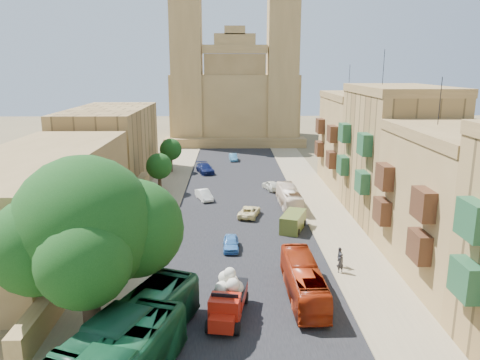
{
  "coord_description": "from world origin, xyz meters",
  "views": [
    {
      "loc": [
        -1.05,
        -21.88,
        15.69
      ],
      "look_at": [
        0.0,
        26.0,
        4.0
      ],
      "focal_mm": 35.0,
      "sensor_mm": 36.0,
      "label": 1
    }
  ],
  "objects_px": {
    "car_blue_a": "(231,243)",
    "car_white_b": "(271,185)",
    "street_tree_b": "(142,196)",
    "ficus_tree": "(87,230)",
    "pedestrian_a": "(340,263)",
    "car_cream": "(249,211)",
    "red_truck": "(228,298)",
    "bus_red_east": "(303,280)",
    "church": "(235,96)",
    "street_tree_a": "(114,239)",
    "car_blue_b": "(233,157)",
    "bus_green_north": "(132,332)",
    "street_tree_d": "(171,150)",
    "bus_cream_east": "(289,197)",
    "pedestrian_c": "(340,257)",
    "car_dkblue": "(205,168)",
    "street_tree_c": "(159,166)",
    "car_white_a": "(204,195)",
    "olive_pickup": "(293,222)"
  },
  "relations": [
    {
      "from": "bus_cream_east",
      "to": "car_dkblue",
      "type": "xyz_separation_m",
      "value": [
        -10.49,
        17.84,
        -0.44
      ]
    },
    {
      "from": "street_tree_c",
      "to": "street_tree_d",
      "type": "bearing_deg",
      "value": 90.0
    },
    {
      "from": "street_tree_a",
      "to": "car_blue_b",
      "type": "distance_m",
      "value": 45.51
    },
    {
      "from": "pedestrian_a",
      "to": "bus_red_east",
      "type": "bearing_deg",
      "value": 28.18
    },
    {
      "from": "car_blue_a",
      "to": "car_cream",
      "type": "bearing_deg",
      "value": 78.01
    },
    {
      "from": "street_tree_b",
      "to": "car_white_b",
      "type": "height_order",
      "value": "street_tree_b"
    },
    {
      "from": "car_white_a",
      "to": "car_blue_b",
      "type": "bearing_deg",
      "value": 60.78
    },
    {
      "from": "car_white_a",
      "to": "car_cream",
      "type": "bearing_deg",
      "value": -71.99
    },
    {
      "from": "ficus_tree",
      "to": "street_tree_a",
      "type": "distance_m",
      "value": 8.78
    },
    {
      "from": "car_cream",
      "to": "street_tree_b",
      "type": "bearing_deg",
      "value": 24.64
    },
    {
      "from": "pedestrian_a",
      "to": "car_blue_b",
      "type": "bearing_deg",
      "value": -99.83
    },
    {
      "from": "red_truck",
      "to": "bus_red_east",
      "type": "distance_m",
      "value": 5.82
    },
    {
      "from": "car_blue_a",
      "to": "bus_green_north",
      "type": "bearing_deg",
      "value": -108.95
    },
    {
      "from": "bus_red_east",
      "to": "bus_green_north",
      "type": "bearing_deg",
      "value": 32.17
    },
    {
      "from": "red_truck",
      "to": "car_blue_a",
      "type": "xyz_separation_m",
      "value": [
        0.22,
        11.42,
        -0.77
      ]
    },
    {
      "from": "church",
      "to": "car_white_a",
      "type": "distance_m",
      "value": 47.23
    },
    {
      "from": "car_cream",
      "to": "car_blue_b",
      "type": "relative_size",
      "value": 1.15
    },
    {
      "from": "street_tree_a",
      "to": "car_cream",
      "type": "distance_m",
      "value": 17.86
    },
    {
      "from": "olive_pickup",
      "to": "car_white_a",
      "type": "height_order",
      "value": "olive_pickup"
    },
    {
      "from": "ficus_tree",
      "to": "pedestrian_a",
      "type": "bearing_deg",
      "value": 24.51
    },
    {
      "from": "church",
      "to": "car_blue_b",
      "type": "distance_m",
      "value": 23.9
    },
    {
      "from": "red_truck",
      "to": "car_white_b",
      "type": "distance_m",
      "value": 32.06
    },
    {
      "from": "red_truck",
      "to": "car_blue_b",
      "type": "bearing_deg",
      "value": 89.19
    },
    {
      "from": "street_tree_c",
      "to": "car_blue_a",
      "type": "relative_size",
      "value": 1.5
    },
    {
      "from": "car_blue_a",
      "to": "street_tree_b",
      "type": "bearing_deg",
      "value": 141.08
    },
    {
      "from": "bus_green_north",
      "to": "car_blue_a",
      "type": "distance_m",
      "value": 16.62
    },
    {
      "from": "street_tree_b",
      "to": "ficus_tree",
      "type": "bearing_deg",
      "value": -88.29
    },
    {
      "from": "ficus_tree",
      "to": "car_blue_a",
      "type": "xyz_separation_m",
      "value": [
        8.4,
        12.66,
        -5.82
      ]
    },
    {
      "from": "street_tree_c",
      "to": "car_cream",
      "type": "xyz_separation_m",
      "value": [
        11.0,
        -10.11,
        -2.83
      ]
    },
    {
      "from": "car_blue_a",
      "to": "car_white_b",
      "type": "height_order",
      "value": "car_white_b"
    },
    {
      "from": "olive_pickup",
      "to": "car_blue_b",
      "type": "bearing_deg",
      "value": 99.15
    },
    {
      "from": "church",
      "to": "street_tree_a",
      "type": "distance_m",
      "value": 67.69
    },
    {
      "from": "red_truck",
      "to": "pedestrian_c",
      "type": "distance_m",
      "value": 11.66
    },
    {
      "from": "street_tree_d",
      "to": "car_cream",
      "type": "height_order",
      "value": "street_tree_d"
    },
    {
      "from": "bus_green_north",
      "to": "pedestrian_a",
      "type": "distance_m",
      "value": 17.61
    },
    {
      "from": "bus_cream_east",
      "to": "bus_red_east",
      "type": "bearing_deg",
      "value": 83.68
    },
    {
      "from": "street_tree_b",
      "to": "pedestrian_c",
      "type": "xyz_separation_m",
      "value": [
        17.68,
        -11.24,
        -1.99
      ]
    },
    {
      "from": "bus_red_east",
      "to": "pedestrian_a",
      "type": "relative_size",
      "value": 5.61
    },
    {
      "from": "car_cream",
      "to": "bus_cream_east",
      "type": "bearing_deg",
      "value": -129.76
    },
    {
      "from": "car_blue_b",
      "to": "car_white_b",
      "type": "bearing_deg",
      "value": -81.02
    },
    {
      "from": "street_tree_b",
      "to": "car_cream",
      "type": "xyz_separation_m",
      "value": [
        11.0,
        1.89,
        -2.26
      ]
    },
    {
      "from": "bus_green_north",
      "to": "car_blue_b",
      "type": "bearing_deg",
      "value": 106.12
    },
    {
      "from": "olive_pickup",
      "to": "car_blue_b",
      "type": "xyz_separation_m",
      "value": [
        -5.62,
        34.86,
        -0.25
      ]
    },
    {
      "from": "olive_pickup",
      "to": "car_cream",
      "type": "distance_m",
      "value": 5.96
    },
    {
      "from": "street_tree_a",
      "to": "pedestrian_c",
      "type": "height_order",
      "value": "street_tree_a"
    },
    {
      "from": "bus_red_east",
      "to": "car_blue_a",
      "type": "distance_m",
      "value": 10.2
    },
    {
      "from": "church",
      "to": "red_truck",
      "type": "distance_m",
      "value": 73.83
    },
    {
      "from": "street_tree_d",
      "to": "bus_cream_east",
      "type": "height_order",
      "value": "street_tree_d"
    },
    {
      "from": "street_tree_c",
      "to": "car_blue_b",
      "type": "distance_m",
      "value": 22.73
    },
    {
      "from": "street_tree_a",
      "to": "car_dkblue",
      "type": "relative_size",
      "value": 0.86
    }
  ]
}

